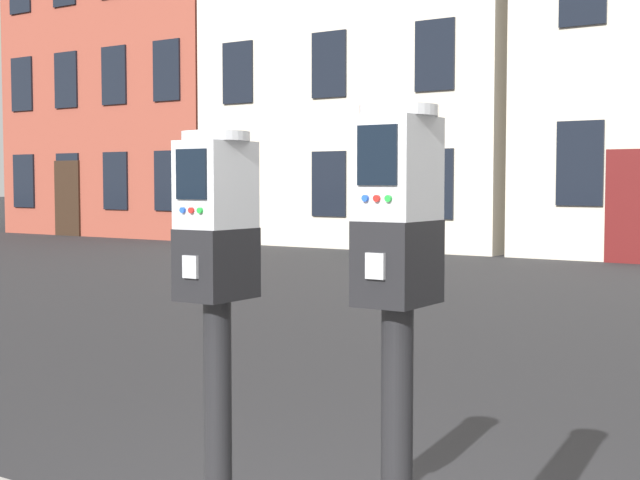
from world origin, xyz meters
name	(u,v)px	position (x,y,z in m)	size (l,w,h in m)	color
parking_meter_near_kerb	(217,279)	(-0.17, -0.14, 1.18)	(0.22, 0.25, 1.50)	black
parking_meter_twin_adjacent	(398,281)	(0.49, -0.14, 1.21)	(0.22, 0.25, 1.55)	black
townhouse_brick_corner	(175,46)	(-17.42, 17.91, 5.59)	(7.65, 6.83, 11.17)	brown
townhouse_green_painted	(406,32)	(-9.59, 18.04, 5.31)	(7.88, 7.09, 10.61)	beige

